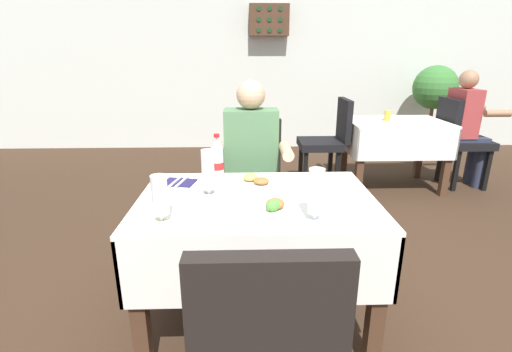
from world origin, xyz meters
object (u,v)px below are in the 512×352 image
(plate_far_diner, at_px, (257,181))
(beer_glass_left, at_px, (316,195))
(chair_far_diner_seat, at_px, (253,180))
(background_table_tumbler, at_px, (387,116))
(napkin_cutlery_set, at_px, (179,182))
(potted_plant_corner, at_px, (434,94))
(main_dining_table, at_px, (257,229))
(background_dining_table, at_px, (394,138))
(beer_glass_right, at_px, (208,173))
(cola_bottle_primary, at_px, (217,160))
(background_chair_right, at_px, (459,137))
(chair_near_camera_side, at_px, (265,347))
(beer_glass_middle, at_px, (160,198))
(background_patron, at_px, (466,123))
(wall_bottle_rack, at_px, (269,20))
(background_chair_left, at_px, (328,138))
(seated_diner_far, at_px, (251,164))
(plate_near_camera, at_px, (274,209))

(plate_far_diner, xyz_separation_m, beer_glass_left, (0.23, -0.46, 0.10))
(chair_far_diner_seat, distance_m, background_table_tumbler, 2.00)
(napkin_cutlery_set, distance_m, potted_plant_corner, 4.56)
(main_dining_table, distance_m, background_dining_table, 2.67)
(background_dining_table, bearing_deg, beer_glass_right, -130.34)
(cola_bottle_primary, distance_m, background_chair_right, 3.14)
(cola_bottle_primary, height_order, napkin_cutlery_set, cola_bottle_primary)
(beer_glass_right, bearing_deg, chair_far_diner_seat, 72.17)
(napkin_cutlery_set, relative_size, background_chair_right, 0.20)
(main_dining_table, relative_size, chair_near_camera_side, 1.21)
(main_dining_table, distance_m, chair_far_diner_seat, 0.80)
(beer_glass_left, bearing_deg, chair_far_diner_seat, 102.80)
(main_dining_table, distance_m, napkin_cutlery_set, 0.51)
(beer_glass_middle, height_order, background_patron, background_patron)
(chair_far_diner_seat, xyz_separation_m, wall_bottle_rack, (0.30, 3.15, 1.31))
(beer_glass_left, height_order, background_chair_left, same)
(napkin_cutlery_set, xyz_separation_m, background_table_tumbler, (1.88, 1.93, 0.05))
(chair_far_diner_seat, height_order, background_patron, background_patron)
(chair_near_camera_side, relative_size, cola_bottle_primary, 3.64)
(background_dining_table, bearing_deg, main_dining_table, -125.75)
(chair_far_diner_seat, bearing_deg, background_chair_left, 58.43)
(potted_plant_corner, bearing_deg, napkin_cutlery_set, -132.47)
(beer_glass_left, bearing_deg, beer_glass_right, 146.87)
(beer_glass_middle, bearing_deg, seated_diner_far, 67.20)
(plate_near_camera, bearing_deg, chair_near_camera_side, -96.69)
(background_table_tumbler, bearing_deg, plate_far_diner, -126.36)
(chair_far_diner_seat, xyz_separation_m, potted_plant_corner, (2.65, 2.79, 0.31))
(beer_glass_middle, height_order, potted_plant_corner, potted_plant_corner)
(cola_bottle_primary, bearing_deg, background_table_tumbler, 48.47)
(beer_glass_right, relative_size, cola_bottle_primary, 0.88)
(napkin_cutlery_set, bearing_deg, chair_far_diner_seat, 53.24)
(beer_glass_left, bearing_deg, background_patron, 49.46)
(chair_near_camera_side, relative_size, background_dining_table, 0.95)
(napkin_cutlery_set, xyz_separation_m, background_chair_left, (1.26, 1.94, -0.19))
(background_chair_right, height_order, background_patron, background_patron)
(potted_plant_corner, height_order, wall_bottle_rack, wall_bottle_rack)
(beer_glass_left, bearing_deg, background_chair_left, 76.18)
(background_chair_right, bearing_deg, background_table_tumbler, -179.29)
(plate_near_camera, distance_m, beer_glass_right, 0.40)
(wall_bottle_rack, bearing_deg, napkin_cutlery_set, -101.04)
(chair_far_diner_seat, height_order, plate_near_camera, chair_far_diner_seat)
(chair_near_camera_side, bearing_deg, napkin_cutlery_set, 112.41)
(cola_bottle_primary, bearing_deg, seated_diner_far, 64.48)
(beer_glass_right, height_order, background_chair_right, beer_glass_right)
(main_dining_table, bearing_deg, chair_far_diner_seat, 90.00)
(seated_diner_far, height_order, beer_glass_left, seated_diner_far)
(wall_bottle_rack, bearing_deg, background_chair_left, -73.13)
(beer_glass_middle, xyz_separation_m, background_chair_right, (2.69, 2.43, -0.29))
(plate_near_camera, xyz_separation_m, wall_bottle_rack, (0.23, 4.13, 1.11))
(plate_near_camera, bearing_deg, background_chair_right, 46.88)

